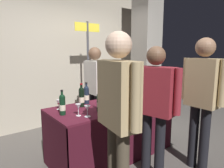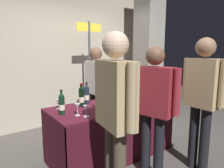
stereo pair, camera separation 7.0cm
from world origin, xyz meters
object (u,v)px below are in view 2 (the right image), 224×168
vendor_presenter (96,84)px  booth_signpost (90,64)px  wine_glass_near_taster (86,108)px  featured_wine_bottle (160,93)px  taster_foreground_right (115,107)px  display_bottle_0 (62,104)px  wine_glass_mid (59,102)px  tasting_table (112,120)px  flower_vase (139,90)px  concrete_pillar (148,49)px  wine_glass_near_vendor (77,107)px

vendor_presenter → booth_signpost: (0.15, 0.47, 0.32)m
wine_glass_near_taster → vendor_presenter: vendor_presenter is taller
featured_wine_bottle → taster_foreground_right: 1.49m
display_bottle_0 → vendor_presenter: bearing=36.9°
featured_wine_bottle → wine_glass_mid: featured_wine_bottle is taller
tasting_table → wine_glass_near_taster: bearing=-155.5°
display_bottle_0 → wine_glass_near_taster: 0.32m
vendor_presenter → wine_glass_near_taster: bearing=-36.2°
taster_foreground_right → flower_vase: bearing=-42.6°
wine_glass_near_taster → vendor_presenter: (0.72, 0.94, 0.09)m
featured_wine_bottle → wine_glass_near_taster: featured_wine_bottle is taller
concrete_pillar → featured_wine_bottle: bearing=-129.3°
vendor_presenter → taster_foreground_right: bearing=-24.8°
concrete_pillar → wine_glass_mid: 2.66m
concrete_pillar → wine_glass_near_taster: size_ratio=23.34×
display_bottle_0 → wine_glass_near_vendor: (0.13, -0.15, -0.02)m
display_bottle_0 → wine_glass_near_taster: (0.20, -0.25, -0.03)m
flower_vase → taster_foreground_right: bearing=-141.9°
wine_glass_near_taster → booth_signpost: bearing=58.3°
concrete_pillar → wine_glass_near_vendor: concrete_pillar is taller
wine_glass_mid → display_bottle_0: bearing=-103.0°
concrete_pillar → taster_foreground_right: concrete_pillar is taller
vendor_presenter → flower_vase: bearing=38.7°
wine_glass_near_vendor → featured_wine_bottle: bearing=-4.4°
wine_glass_near_taster → vendor_presenter: size_ratio=0.08×
tasting_table → flower_vase: 0.72m
featured_wine_bottle → vendor_presenter: vendor_presenter is taller
concrete_pillar → taster_foreground_right: (-2.36, -1.86, -0.54)m
taster_foreground_right → booth_signpost: 2.25m
concrete_pillar → wine_glass_mid: (-2.46, -0.74, -0.71)m
wine_glass_mid → tasting_table: bearing=-18.3°
concrete_pillar → featured_wine_bottle: (-1.02, -1.24, -0.67)m
wine_glass_mid → booth_signpost: size_ratio=0.06×
wine_glass_mid → wine_glass_near_taster: (0.14, -0.49, 0.01)m
wine_glass_near_vendor → wine_glass_mid: (-0.08, 0.40, -0.02)m
wine_glass_near_vendor → flower_vase: flower_vase is taller
featured_wine_bottle → concrete_pillar: bearing=50.7°
wine_glass_near_taster → featured_wine_bottle: bearing=-0.4°
wine_glass_near_vendor → wine_glass_mid: wine_glass_near_vendor is taller
wine_glass_near_vendor → vendor_presenter: 1.16m
taster_foreground_right → wine_glass_mid: bearing=14.2°
wine_glass_near_vendor → wine_glass_near_taster: bearing=-54.9°
concrete_pillar → display_bottle_0: bearing=-158.6°
vendor_presenter → wine_glass_mid: bearing=-61.3°
vendor_presenter → booth_signpost: bearing=163.6°
wine_glass_near_vendor → vendor_presenter: vendor_presenter is taller
wine_glass_near_taster → concrete_pillar: bearing=28.1°
wine_glass_near_taster → taster_foreground_right: bearing=-94.2°
display_bottle_0 → booth_signpost: (1.07, 1.16, 0.37)m
wine_glass_near_vendor → wine_glass_near_taster: size_ratio=1.09×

